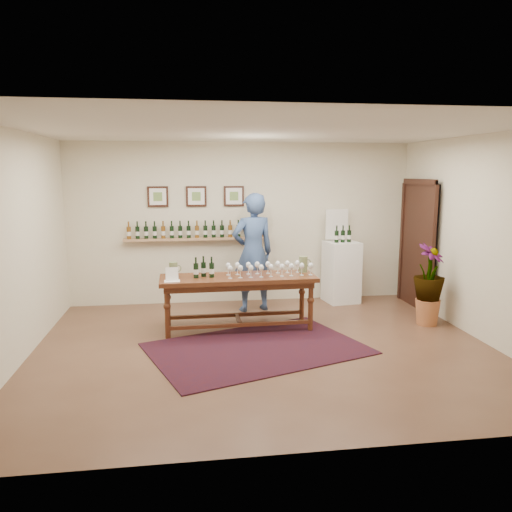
{
  "coord_description": "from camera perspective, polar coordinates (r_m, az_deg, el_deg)",
  "views": [
    {
      "loc": [
        -1.0,
        -6.2,
        2.3
      ],
      "look_at": [
        0.0,
        0.8,
        1.1
      ],
      "focal_mm": 35.0,
      "sensor_mm": 36.0,
      "label": 1
    }
  ],
  "objects": [
    {
      "name": "pitcher_left",
      "position": [
        7.23,
        -9.42,
        -1.57
      ],
      "size": [
        0.14,
        0.14,
        0.22
      ],
      "primitive_type": null,
      "rotation": [
        0.0,
        0.0,
        0.01
      ],
      "color": "#657146",
      "rests_on": "tasting_table"
    },
    {
      "name": "room_shell",
      "position": [
        8.72,
        12.87,
        1.61
      ],
      "size": [
        6.0,
        6.0,
        6.0
      ],
      "color": "beige",
      "rests_on": "ground"
    },
    {
      "name": "pedestal_bottles",
      "position": [
        8.82,
        9.9,
        2.5
      ],
      "size": [
        0.31,
        0.12,
        0.3
      ],
      "primitive_type": null,
      "rotation": [
        0.0,
        0.0,
        0.14
      ],
      "color": "black",
      "rests_on": "display_pedestal"
    },
    {
      "name": "tasting_table",
      "position": [
        7.28,
        -2.05,
        -3.24
      ],
      "size": [
        2.27,
        0.76,
        0.8
      ],
      "rotation": [
        0.0,
        0.0,
        0.02
      ],
      "color": "#442411",
      "rests_on": "ground"
    },
    {
      "name": "ground",
      "position": [
        6.69,
        0.98,
        -10.48
      ],
      "size": [
        6.0,
        6.0,
        0.0
      ],
      "primitive_type": "plane",
      "color": "brown",
      "rests_on": "ground"
    },
    {
      "name": "table_bottles",
      "position": [
        7.2,
        -6.0,
        -1.32
      ],
      "size": [
        0.27,
        0.16,
        0.28
      ],
      "primitive_type": null,
      "rotation": [
        0.0,
        0.0,
        0.03
      ],
      "color": "black",
      "rests_on": "tasting_table"
    },
    {
      "name": "display_pedestal",
      "position": [
        8.99,
        9.72,
        -1.8
      ],
      "size": [
        0.61,
        0.61,
        1.08
      ],
      "primitive_type": "cube",
      "rotation": [
        0.0,
        0.0,
        0.14
      ],
      "color": "white",
      "rests_on": "ground"
    },
    {
      "name": "pitcher_right",
      "position": [
        7.57,
        5.42,
        -0.93
      ],
      "size": [
        0.16,
        0.16,
        0.24
      ],
      "primitive_type": null,
      "rotation": [
        0.0,
        0.0,
        -0.05
      ],
      "color": "#657146",
      "rests_on": "tasting_table"
    },
    {
      "name": "table_glasses",
      "position": [
        7.29,
        0.99,
        -1.47
      ],
      "size": [
        1.41,
        0.4,
        0.19
      ],
      "primitive_type": null,
      "rotation": [
        0.0,
        0.0,
        0.05
      ],
      "color": "silver",
      "rests_on": "tasting_table"
    },
    {
      "name": "rug",
      "position": [
        6.66,
        0.11,
        -10.52
      ],
      "size": [
        3.13,
        2.58,
        0.01
      ],
      "primitive_type": "cube",
      "rotation": [
        0.0,
        0.0,
        0.34
      ],
      "color": "#4B110D",
      "rests_on": "ground"
    },
    {
      "name": "info_sign",
      "position": [
        9.01,
        9.22,
        3.61
      ],
      "size": [
        0.43,
        0.08,
        0.59
      ],
      "primitive_type": "cube",
      "rotation": [
        0.0,
        0.0,
        0.14
      ],
      "color": "white",
      "rests_on": "display_pedestal"
    },
    {
      "name": "person",
      "position": [
        8.23,
        -0.36,
        0.39
      ],
      "size": [
        0.8,
        0.62,
        1.96
      ],
      "primitive_type": "imported",
      "rotation": [
        0.0,
        0.0,
        3.36
      ],
      "color": "#334B79",
      "rests_on": "ground"
    },
    {
      "name": "menu_card",
      "position": [
        7.01,
        -9.59,
        -2.06
      ],
      "size": [
        0.22,
        0.16,
        0.19
      ],
      "primitive_type": "cube",
      "rotation": [
        0.0,
        0.0,
        0.03
      ],
      "color": "white",
      "rests_on": "tasting_table"
    },
    {
      "name": "potted_plant",
      "position": [
        7.95,
        19.15,
        -3.1
      ],
      "size": [
        0.8,
        0.8,
        1.07
      ],
      "rotation": [
        0.0,
        0.0,
        0.75
      ],
      "color": "#A96138",
      "rests_on": "ground"
    }
  ]
}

